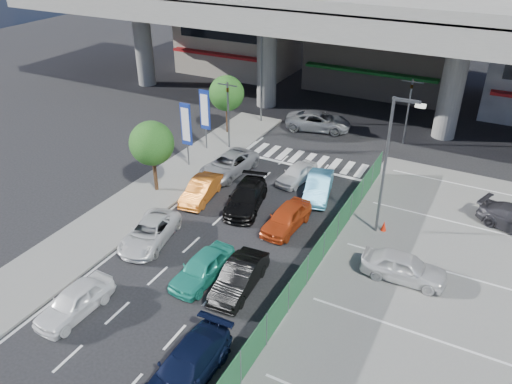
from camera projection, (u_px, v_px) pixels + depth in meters
The scene contains 29 objects.
ground at pixel (216, 253), 26.74m from camera, with size 120.00×120.00×0.00m, color black.
parking_lot at pixel (434, 294), 23.83m from camera, with size 12.00×28.00×0.06m, color slate.
sidewalk_left at pixel (157, 190), 32.61m from camera, with size 4.00×30.00×0.12m, color slate.
fence_run at pixel (316, 257), 24.93m from camera, with size 0.16×22.00×1.80m, color #1E592F, non-canonical shape.
expressway at pixel (358, 15), 39.36m from camera, with size 64.00×14.00×10.75m.
building_west at pixel (242, 10), 54.61m from camera, with size 12.00×10.90×13.00m.
building_center at pixel (391, 11), 48.44m from camera, with size 14.00×10.90×15.00m.
traffic_light_left at pixel (228, 99), 36.54m from camera, with size 1.60×1.24×5.20m.
traffic_light_right at pixel (410, 96), 37.22m from camera, with size 1.60×1.24×5.20m.
street_lamp_right at pixel (389, 157), 26.11m from camera, with size 1.65×0.22×8.00m.
street_lamp_left at pixel (263, 68), 40.80m from camera, with size 1.65×0.22×8.00m.
signboard_near at pixel (186, 126), 34.29m from camera, with size 0.80×0.14×4.70m.
signboard_far at pixel (205, 112), 36.76m from camera, with size 0.80×0.14×4.70m.
tree_near at pixel (152, 143), 30.97m from camera, with size 2.80×2.80×4.80m.
tree_far at pixel (227, 93), 39.38m from camera, with size 2.80×2.80×4.80m.
van_white_back_left at pixel (75, 301), 22.46m from camera, with size 1.58×3.94×1.34m, color white.
minivan_navy_back at pixel (186, 367), 19.20m from camera, with size 1.93×4.76×1.38m, color black.
sedan_white_mid_left at pixel (150, 233), 27.31m from camera, with size 2.08×4.52×1.26m, color silver.
taxi_teal_mid at pixel (203, 268), 24.55m from camera, with size 1.63×4.05×1.38m, color teal.
hatch_black_mid_right at pixel (239, 277), 23.89m from camera, with size 1.46×4.19×1.38m, color black.
taxi_orange_left at pixel (201, 190), 31.42m from camera, with size 1.39×4.00×1.32m, color orange.
sedan_black_mid at pixel (246, 198), 30.51m from camera, with size 1.93×4.76×1.38m, color black.
taxi_orange_right at pixel (287, 218), 28.52m from camera, with size 1.63×4.05×1.38m, color #BC3C15.
wagon_silver_front_left at pixel (228, 165), 34.43m from camera, with size 2.29×4.97×1.38m, color gray.
sedan_white_front_mid at pixel (297, 173), 33.49m from camera, with size 1.45×3.60×1.23m, color silver.
kei_truck_front_right at pixel (319, 187), 31.71m from camera, with size 1.46×4.19×1.38m, color #54B1E2.
crossing_wagon_silver at pixel (318, 121), 41.38m from camera, with size 2.46×5.34×1.49m, color #95989D.
parked_sedan_white at pixel (404, 267), 24.46m from camera, with size 1.67×4.16×1.42m, color silver.
traffic_cone at pixel (384, 226), 28.37m from camera, with size 0.32×0.32×0.62m, color red.
Camera 1 is at (11.93, -18.18, 16.05)m, focal length 35.00 mm.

